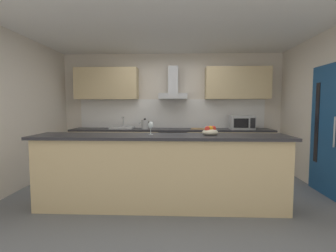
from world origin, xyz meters
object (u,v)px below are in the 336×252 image
at_px(wine_glass, 151,126).
at_px(range_hood, 173,89).
at_px(oven, 173,149).
at_px(refrigerator, 96,150).
at_px(sink, 122,128).
at_px(kettle, 145,124).
at_px(microwave, 242,123).
at_px(chopping_board, 199,129).
at_px(fruit_bowl, 210,131).

bearing_deg(wine_glass, range_hood, 83.41).
relative_size(oven, refrigerator, 0.94).
distance_m(sink, range_hood, 1.42).
bearing_deg(kettle, sink, 175.01).
relative_size(microwave, wine_glass, 2.81).
xyz_separation_m(microwave, chopping_board, (-0.92, 0.00, -0.14)).
xyz_separation_m(kettle, wine_glass, (0.35, -2.07, 0.13)).
xyz_separation_m(refrigerator, kettle, (1.11, -0.03, 0.58)).
bearing_deg(kettle, refrigerator, 178.40).
bearing_deg(fruit_bowl, oven, 104.71).
height_order(microwave, fruit_bowl, microwave).
distance_m(microwave, wine_glass, 2.71).
bearing_deg(refrigerator, kettle, -1.60).
bearing_deg(sink, oven, -0.56).
xyz_separation_m(microwave, wine_glass, (-1.75, -2.07, 0.08)).
relative_size(sink, wine_glass, 2.81).
bearing_deg(fruit_bowl, chopping_board, 89.46).
relative_size(fruit_bowl, chopping_board, 0.65).
height_order(microwave, sink, microwave).
bearing_deg(range_hood, fruit_bowl, -76.11).
height_order(refrigerator, wine_glass, wine_glass).
height_order(sink, chopping_board, sink).
xyz_separation_m(refrigerator, range_hood, (1.72, 0.13, 1.36)).
bearing_deg(microwave, range_hood, 173.97).
height_order(refrigerator, fruit_bowl, fruit_bowl).
relative_size(kettle, wine_glass, 1.62).
distance_m(sink, wine_glass, 2.29).
bearing_deg(oven, chopping_board, -2.37).
bearing_deg(fruit_bowl, sink, 128.41).
xyz_separation_m(oven, refrigerator, (-1.72, -0.00, -0.03)).
distance_m(kettle, chopping_board, 1.19).
xyz_separation_m(oven, fruit_bowl, (0.55, -2.10, 0.60)).
bearing_deg(microwave, chopping_board, 179.74).
xyz_separation_m(refrigerator, microwave, (3.21, -0.03, 0.62)).
bearing_deg(microwave, wine_glass, -130.12).
height_order(sink, kettle, sink).
height_order(refrigerator, kettle, kettle).
height_order(sink, wine_glass, wine_glass).
bearing_deg(fruit_bowl, wine_glass, -179.98).
bearing_deg(fruit_bowl, kettle, 119.36).
relative_size(oven, microwave, 1.60).
bearing_deg(range_hood, wine_glass, -96.59).
relative_size(wine_glass, chopping_board, 0.52).
height_order(range_hood, wine_glass, range_hood).
distance_m(kettle, fruit_bowl, 2.37).
bearing_deg(wine_glass, oven, 83.00).
distance_m(kettle, wine_glass, 2.10).
bearing_deg(fruit_bowl, refrigerator, 137.24).
bearing_deg(oven, microwave, -1.07).
relative_size(kettle, chopping_board, 0.85).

